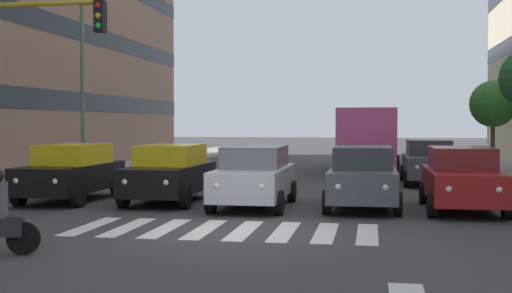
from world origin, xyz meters
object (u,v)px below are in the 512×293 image
object	(u,v)px
street_lamp_right	(95,56)
street_tree_2	(493,104)
car_4	(72,172)
car_2	(254,176)
car_row2_0	(429,161)
street_lamp_left	(510,59)
bus_behind_traffic	(367,133)
car_3	(170,173)
car_1	(363,176)
car_0	(462,178)

from	to	relation	value
street_lamp_right	street_tree_2	world-z (taller)	street_lamp_right
car_4	street_tree_2	world-z (taller)	street_tree_2
car_2	car_row2_0	xyz separation A→B (m)	(-5.42, -8.01, 0.00)
street_lamp_left	car_2	bearing A→B (deg)	24.46
bus_behind_traffic	car_row2_0	bearing A→B (deg)	110.33
car_2	street_lamp_left	xyz separation A→B (m)	(-7.49, -3.41, 3.48)
car_row2_0	car_3	bearing A→B (deg)	41.93
street_lamp_left	street_tree_2	distance (m)	11.34
car_2	street_lamp_left	bearing A→B (deg)	-155.54
car_4	car_1	bearing A→B (deg)	178.33
car_3	street_tree_2	size ratio (longest dim) A/B	1.05
street_lamp_left	street_tree_2	world-z (taller)	street_lamp_left
car_4	street_tree_2	distance (m)	20.44
car_1	car_4	distance (m)	8.79
car_4	car_row2_0	distance (m)	13.44
car_2	car_4	xyz separation A→B (m)	(5.76, -0.56, 0.00)
car_2	car_4	distance (m)	5.79
street_tree_2	car_0	bearing A→B (deg)	77.36
car_0	street_tree_2	xyz separation A→B (m)	(-3.23, -14.43, 2.36)
car_2	car_4	bearing A→B (deg)	-5.52
street_lamp_left	street_lamp_right	bearing A→B (deg)	-11.43
car_0	street_lamp_left	bearing A→B (deg)	-119.65
car_3	street_lamp_right	distance (m)	8.54
car_2	bus_behind_traffic	bearing A→B (deg)	-101.80
street_lamp_right	street_lamp_left	bearing A→B (deg)	168.57
street_lamp_right	car_row2_0	bearing A→B (deg)	-173.08
car_1	car_row2_0	world-z (taller)	same
car_row2_0	car_0	bearing A→B (deg)	91.75
bus_behind_traffic	street_lamp_right	world-z (taller)	street_lamp_right
bus_behind_traffic	car_4	bearing A→B (deg)	57.75
car_1	street_tree_2	world-z (taller)	street_tree_2
car_1	street_lamp_left	distance (m)	6.46
car_3	car_0	bearing A→B (deg)	176.32
car_4	car_0	bearing A→B (deg)	178.14
car_2	car_3	xyz separation A→B (m)	(2.70, -0.72, 0.00)
street_tree_2	car_2	bearing A→B (deg)	58.67
car_1	street_tree_2	xyz separation A→B (m)	(-5.87, -14.31, 2.36)
car_1	street_lamp_right	size ratio (longest dim) A/B	0.56
car_1	bus_behind_traffic	distance (m)	14.21
car_2	street_tree_2	distance (m)	17.27
street_lamp_right	car_2	bearing A→B (deg)	139.40
car_2	car_3	world-z (taller)	same
street_lamp_left	car_0	bearing A→B (deg)	60.35
car_2	car_3	bearing A→B (deg)	-15.01
car_row2_0	street_lamp_right	world-z (taller)	street_lamp_right
car_0	car_4	bearing A→B (deg)	-1.86
street_lamp_right	street_tree_2	xyz separation A→B (m)	(-16.41, -8.17, -1.76)
car_4	car_row2_0	world-z (taller)	same
car_3	street_lamp_left	distance (m)	11.10
car_2	bus_behind_traffic	distance (m)	14.82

